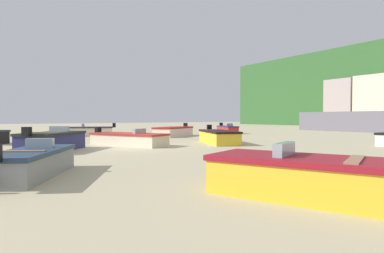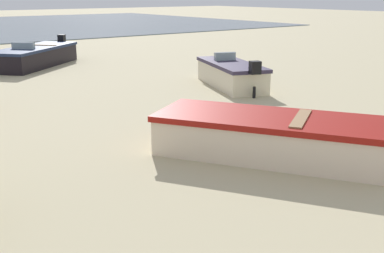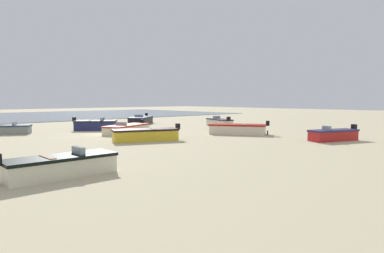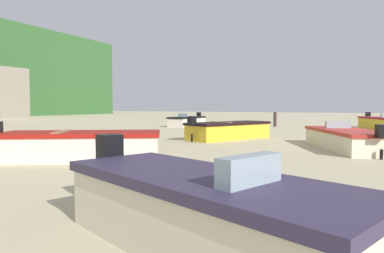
{
  "view_description": "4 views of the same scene",
  "coord_description": "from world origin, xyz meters",
  "views": [
    {
      "loc": [
        16.25,
        -6.87,
        1.64
      ],
      "look_at": [
        -1.41,
        5.1,
        1.05
      ],
      "focal_mm": 29.35,
      "sensor_mm": 36.0,
      "label": 1
    },
    {
      "loc": [
        -0.86,
        13.58,
        3.21
      ],
      "look_at": [
        -5.9,
        6.96,
        0.83
      ],
      "focal_mm": 43.97,
      "sensor_mm": 36.0,
      "label": 2
    },
    {
      "loc": [
        14.07,
        25.1,
        2.9
      ],
      "look_at": [
        -2.02,
        7.76,
        0.97
      ],
      "focal_mm": 31.28,
      "sensor_mm": 36.0,
      "label": 3
    },
    {
      "loc": [
        -15.3,
        -0.26,
        1.59
      ],
      "look_at": [
        0.31,
        7.67,
        0.58
      ],
      "focal_mm": 32.43,
      "sensor_mm": 36.0,
      "label": 4
    }
  ],
  "objects": [
    {
      "name": "boat_cream_1",
      "position": [
        -7.62,
        7.36,
        0.42
      ],
      "size": [
        3.93,
        4.87,
        1.15
      ],
      "rotation": [
        0.0,
        0.0,
        3.69
      ],
      "color": "beige",
      "rests_on": "ground"
    },
    {
      "name": "boat_red_5",
      "position": [
        -9.04,
        14.78,
        0.41
      ],
      "size": [
        3.96,
        2.39,
        1.1
      ],
      "rotation": [
        0.0,
        0.0,
        4.36
      ],
      "color": "red",
      "rests_on": "ground"
    },
    {
      "name": "harbor_pier",
      "position": [
        -3.19,
        30.0,
        1.19
      ],
      "size": [
        14.82,
        2.4,
        2.38
      ],
      "primitive_type": "cube",
      "color": "slate",
      "rests_on": "ground"
    },
    {
      "name": "boat_yellow_0",
      "position": [
        12.59,
        -1.21,
        0.43
      ],
      "size": [
        4.87,
        3.34,
        1.16
      ],
      "rotation": [
        0.0,
        0.0,
        1.97
      ],
      "color": "gold",
      "rests_on": "ground"
    },
    {
      "name": "townhouse_left",
      "position": [
        -14.51,
        47.44,
        4.17
      ],
      "size": [
        4.98,
        6.88,
        8.34
      ],
      "primitive_type": "cube",
      "color": "#A69490",
      "rests_on": "ground"
    },
    {
      "name": "boat_cream_8",
      "position": [
        -11.91,
        1.34,
        0.44
      ],
      "size": [
        2.59,
        4.07,
        1.17
      ],
      "rotation": [
        0.0,
        0.0,
        2.78
      ],
      "color": "beige",
      "rests_on": "ground"
    },
    {
      "name": "boat_grey_6",
      "position": [
        6.58,
        -5.71,
        0.39
      ],
      "size": [
        3.9,
        3.0,
        1.07
      ],
      "rotation": [
        0.0,
        0.0,
        1.06
      ],
      "color": "gray",
      "rests_on": "ground"
    },
    {
      "name": "boat_yellow_3",
      "position": [
        0.6,
        5.79,
        0.42
      ],
      "size": [
        4.78,
        3.22,
        1.15
      ],
      "rotation": [
        0.0,
        0.0,
        4.31
      ],
      "color": "gold",
      "rests_on": "ground"
    },
    {
      "name": "boat_navy_2",
      "position": [
        -0.51,
        -3.89,
        0.48
      ],
      "size": [
        3.94,
        3.75,
        1.25
      ],
      "rotation": [
        0.0,
        0.0,
        0.85
      ],
      "color": "navy",
      "rests_on": "ground"
    },
    {
      "name": "boat_cream_7",
      "position": [
        -1.22,
        0.42,
        0.38
      ],
      "size": [
        5.13,
        3.58,
        1.05
      ],
      "rotation": [
        0.0,
        0.0,
        5.15
      ],
      "color": "beige",
      "rests_on": "ground"
    },
    {
      "name": "townhouse_centre_left",
      "position": [
        -8.24,
        46.6,
        4.23
      ],
      "size": [
        6.94,
        5.2,
        8.47
      ],
      "primitive_type": "cube",
      "color": "beige",
      "rests_on": "ground"
    },
    {
      "name": "ground_plane",
      "position": [
        0.0,
        0.0,
        0.0
      ],
      "size": [
        160.0,
        160.0,
        0.0
      ],
      "primitive_type": "plane",
      "color": "#BCAF89"
    }
  ]
}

